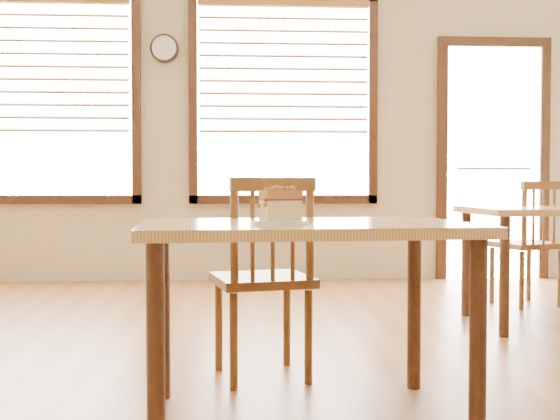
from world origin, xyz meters
name	(u,v)px	position (x,y,z in m)	size (l,w,h in m)	color
window_left	(43,85)	(-1.90, 3.97, 1.81)	(1.76, 0.10, 1.96)	white
window_right	(284,87)	(0.30, 3.97, 1.81)	(1.76, 0.10, 1.96)	white
entry_door	(493,153)	(2.30, 3.98, 1.20)	(1.08, 0.06, 2.29)	white
wall_clock	(164,48)	(-0.80, 3.96, 2.15)	(0.26, 0.05, 0.26)	black
cafe_table_main	(305,248)	(0.13, 0.05, 0.65)	(1.28, 0.90, 0.75)	tan
cafe_chair_main	(264,277)	(0.00, 0.61, 0.47)	(0.50, 0.50, 0.93)	brown
cafe_chair_second	(529,242)	(2.02, 2.45, 0.47)	(0.52, 0.52, 0.93)	brown
plate	(280,223)	(0.03, -0.10, 0.76)	(0.20, 0.20, 0.02)	white
cake_slice	(281,204)	(0.03, -0.10, 0.83)	(0.15, 0.13, 0.12)	#F8D08C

